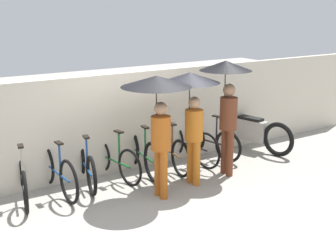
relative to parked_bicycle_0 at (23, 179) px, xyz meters
name	(u,v)px	position (x,y,z in m)	size (l,w,h in m)	color
ground_plane	(171,202)	(1.96, -1.41, -0.36)	(30.00, 30.00, 0.00)	#9E998E
back_wall	(119,123)	(1.96, 0.35, 0.58)	(12.99, 0.12, 1.88)	beige
parked_bicycle_0	(23,179)	(0.00, 0.00, 0.00)	(0.57, 1.74, 1.02)	black
parked_bicycle_1	(57,171)	(0.56, -0.05, 0.03)	(0.44, 1.78, 1.07)	black
parked_bicycle_2	(86,165)	(1.12, 0.04, 0.00)	(0.55, 1.69, 1.11)	black
parked_bicycle_3	(114,159)	(1.68, 0.04, 0.00)	(0.44, 1.63, 1.10)	black
parked_bicycle_4	(141,153)	(2.24, 0.01, 0.03)	(0.44, 1.78, 1.11)	black
parked_bicycle_5	(168,150)	(2.80, -0.04, 0.02)	(0.44, 1.76, 1.09)	black
parked_bicycle_6	(189,144)	(3.36, 0.04, 0.02)	(0.44, 1.79, 0.98)	black
parked_bicycle_7	(210,141)	(3.92, 0.06, 0.00)	(0.49, 1.62, 1.10)	black
pedestrian_leading	(158,99)	(1.94, -1.05, 1.29)	(1.15, 1.15, 2.01)	#B25619
pedestrian_center	(191,96)	(2.74, -0.87, 1.23)	(1.06, 1.06, 1.98)	#C66B1E
pedestrian_trailing	(227,87)	(3.55, -0.86, 1.29)	(0.96, 0.96, 2.13)	brown
motorcycle	(250,131)	(4.99, 0.00, 0.06)	(0.71, 2.14, 0.93)	black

